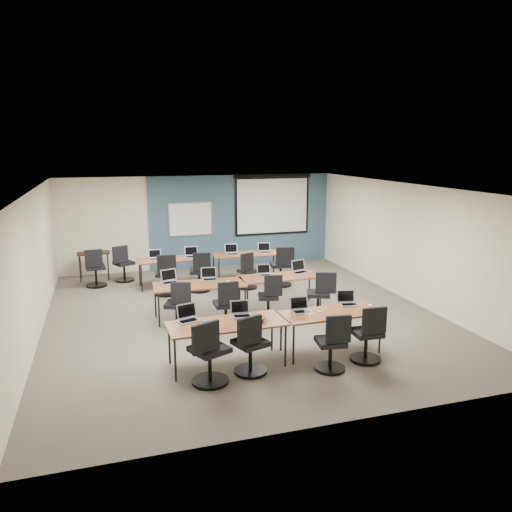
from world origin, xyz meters
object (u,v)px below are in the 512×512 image
object	(u,v)px
laptop_6	(265,273)
laptop_9	(192,254)
task_chair_2	(332,347)
laptop_10	(232,252)
task_chair_10	(248,274)
laptop_2	(301,308)
task_chair_11	(282,269)
task_chair_1	(250,349)
task_chair_7	(320,298)
task_chair_0	(209,358)
whiteboard	(190,219)
laptop_4	(169,279)
laptop_3	(348,301)
laptop_7	(300,269)
training_table_back_right	(247,255)
utility_table	(94,256)
task_chair_6	(270,300)
spare_chair_b	(95,271)
projector_screen	(272,202)
training_table_front_left	(227,325)
laptop_1	(241,312)
training_table_mid_left	(200,286)
laptop_0	(188,317)
task_chair_8	(166,278)
spare_chair_a	(123,266)
laptop_5	(209,277)
task_chair_4	(178,308)
task_chair_9	(200,275)
task_chair_5	(226,308)
laptop_8	(155,257)
training_table_mid_right	(280,278)
training_table_back_left	(172,260)
task_chair_3	(368,339)

from	to	relation	value
laptop_6	laptop_9	world-z (taller)	laptop_9
task_chair_2	laptop_10	bearing A→B (deg)	99.47
task_chair_10	laptop_2	bearing A→B (deg)	-116.06
task_chair_2	laptop_10	xyz separation A→B (m)	(-0.15, 5.79, 0.39)
laptop_9	task_chair_11	world-z (taller)	task_chair_11
task_chair_1	laptop_9	distance (m)	5.50
task_chair_7	task_chair_0	bearing A→B (deg)	-120.12
laptop_6	task_chair_10	world-z (taller)	laptop_6
whiteboard	laptop_4	bearing A→B (deg)	-106.09
laptop_3	laptop_7	world-z (taller)	laptop_7
training_table_back_right	laptop_6	size ratio (longest dim) A/B	6.02
task_chair_0	utility_table	distance (m)	7.06
task_chair_6	spare_chair_b	size ratio (longest dim) A/B	0.95
projector_screen	task_chair_10	bearing A→B (deg)	-120.85
training_table_front_left	laptop_1	distance (m)	0.43
whiteboard	spare_chair_b	distance (m)	3.14
training_table_back_right	task_chair_0	bearing A→B (deg)	-108.39
training_table_mid_left	spare_chair_b	size ratio (longest dim) A/B	1.89
whiteboard	projector_screen	bearing A→B (deg)	-0.45
laptop_10	utility_table	bearing A→B (deg)	164.56
laptop_0	laptop_6	xyz separation A→B (m)	(2.12, 2.41, -0.01)
task_chair_7	task_chair_8	distance (m)	3.86
projector_screen	task_chair_0	world-z (taller)	projector_screen
training_table_mid_left	utility_table	size ratio (longest dim) A/B	2.28
spare_chair_a	projector_screen	bearing A→B (deg)	-12.13
task_chair_6	spare_chair_a	size ratio (longest dim) A/B	0.96
projector_screen	laptop_5	distance (m)	5.03
task_chair_4	task_chair_9	world-z (taller)	task_chair_9
task_chair_2	task_chair_5	bearing A→B (deg)	123.75
whiteboard	spare_chair_b	size ratio (longest dim) A/B	1.27
task_chair_1	laptop_10	xyz separation A→B (m)	(1.13, 5.51, 0.38)
task_chair_8	laptop_10	size ratio (longest dim) A/B	2.96
laptop_6	task_chair_4	bearing A→B (deg)	-157.05
laptop_2	laptop_8	world-z (taller)	laptop_2
laptop_9	laptop_6	bearing A→B (deg)	-56.01
laptop_0	task_chair_10	distance (m)	4.48
laptop_10	laptop_1	bearing A→B (deg)	-99.35
training_table_mid_right	laptop_5	bearing A→B (deg)	171.05
laptop_7	task_chair_7	size ratio (longest dim) A/B	0.36
whiteboard	laptop_6	xyz separation A→B (m)	(0.94, -4.06, -0.66)
training_table_back_left	laptop_0	world-z (taller)	laptop_0
task_chair_10	task_chair_11	size ratio (longest dim) A/B	0.91
task_chair_4	task_chair_10	world-z (taller)	task_chair_4
task_chair_2	laptop_6	xyz separation A→B (m)	(-0.01, 3.44, 0.39)
training_table_back_left	laptop_1	world-z (taller)	laptop_1
training_table_mid_left	task_chair_3	bearing A→B (deg)	-49.59
whiteboard	laptop_5	bearing A→B (deg)	-94.38
laptop_9	task_chair_3	bearing A→B (deg)	-64.49
whiteboard	task_chair_5	size ratio (longest dim) A/B	1.30
laptop_6	laptop_0	bearing A→B (deg)	-128.35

